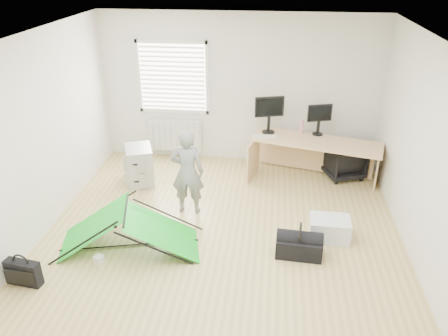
# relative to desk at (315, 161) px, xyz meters

# --- Properties ---
(ground) EXTENTS (5.50, 5.50, 0.00)m
(ground) POSITION_rel_desk_xyz_m (-1.38, -2.02, -0.37)
(ground) COLOR tan
(ground) RESTS_ON ground
(back_wall) EXTENTS (5.00, 0.02, 2.70)m
(back_wall) POSITION_rel_desk_xyz_m (-1.38, 0.73, 0.98)
(back_wall) COLOR silver
(back_wall) RESTS_ON ground
(window) EXTENTS (1.20, 0.06, 1.20)m
(window) POSITION_rel_desk_xyz_m (-2.58, 0.69, 1.18)
(window) COLOR silver
(window) RESTS_ON back_wall
(radiator) EXTENTS (1.00, 0.12, 0.60)m
(radiator) POSITION_rel_desk_xyz_m (-2.58, 0.65, 0.08)
(radiator) COLOR silver
(radiator) RESTS_ON back_wall
(desk) EXTENTS (2.25, 1.19, 0.73)m
(desk) POSITION_rel_desk_xyz_m (0.00, 0.00, 0.00)
(desk) COLOR tan
(desk) RESTS_ON ground
(filing_cabinet) EXTENTS (0.59, 0.67, 0.65)m
(filing_cabinet) POSITION_rel_desk_xyz_m (-2.96, -0.45, -0.04)
(filing_cabinet) COLOR #AEB1B4
(filing_cabinet) RESTS_ON ground
(monitor_left) EXTENTS (0.51, 0.25, 0.48)m
(monitor_left) POSITION_rel_desk_xyz_m (-0.82, 0.29, 0.61)
(monitor_left) COLOR black
(monitor_left) RESTS_ON desk
(monitor_right) EXTENTS (0.43, 0.21, 0.40)m
(monitor_right) POSITION_rel_desk_xyz_m (0.03, 0.30, 0.57)
(monitor_right) COLOR black
(monitor_right) RESTS_ON desk
(keyboard) EXTENTS (0.42, 0.17, 0.02)m
(keyboard) POSITION_rel_desk_xyz_m (-0.87, 0.08, 0.37)
(keyboard) COLOR beige
(keyboard) RESTS_ON desk
(thermos) EXTENTS (0.07, 0.07, 0.24)m
(thermos) POSITION_rel_desk_xyz_m (-0.25, 0.31, 0.49)
(thermos) COLOR #D47684
(thermos) RESTS_ON desk
(office_chair) EXTENTS (0.81, 0.82, 0.58)m
(office_chair) POSITION_rel_desk_xyz_m (0.52, 0.20, -0.07)
(office_chair) COLOR black
(office_chair) RESTS_ON ground
(person) EXTENTS (0.50, 0.33, 1.34)m
(person) POSITION_rel_desk_xyz_m (-1.96, -1.26, 0.31)
(person) COLOR slate
(person) RESTS_ON ground
(kite) EXTENTS (2.00, 1.25, 0.58)m
(kite) POSITION_rel_desk_xyz_m (-2.59, -2.24, -0.08)
(kite) COLOR green
(kite) RESTS_ON ground
(storage_crate) EXTENTS (0.56, 0.40, 0.31)m
(storage_crate) POSITION_rel_desk_xyz_m (0.11, -1.73, -0.21)
(storage_crate) COLOR silver
(storage_crate) RESTS_ON ground
(tote_bag) EXTENTS (0.34, 0.23, 0.37)m
(tote_bag) POSITION_rel_desk_xyz_m (-3.08, -0.17, -0.18)
(tote_bag) COLOR #1C8868
(tote_bag) RESTS_ON ground
(laptop_bag) EXTENTS (0.44, 0.19, 0.32)m
(laptop_bag) POSITION_rel_desk_xyz_m (-3.61, -3.11, -0.20)
(laptop_bag) COLOR black
(laptop_bag) RESTS_ON ground
(white_box) EXTENTS (0.14, 0.14, 0.11)m
(white_box) POSITION_rel_desk_xyz_m (-2.88, -2.63, -0.31)
(white_box) COLOR silver
(white_box) RESTS_ON ground
(duffel_bag) EXTENTS (0.61, 0.34, 0.26)m
(duffel_bag) POSITION_rel_desk_xyz_m (-0.33, -2.17, -0.24)
(duffel_bag) COLOR black
(duffel_bag) RESTS_ON ground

